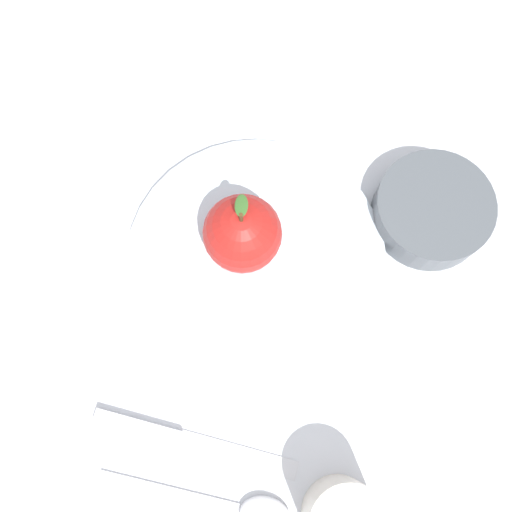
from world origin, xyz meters
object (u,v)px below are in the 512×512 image
at_px(apple, 245,234).
at_px(spoon, 242,510).
at_px(side_bowl, 433,209).
at_px(dinner_plate, 256,259).
at_px(knife, 177,438).

xyz_separation_m(apple, spoon, (-0.25, -0.00, -0.05)).
height_order(apple, side_bowl, apple).
height_order(dinner_plate, spoon, dinner_plate).
bearing_deg(spoon, knife, 45.90).
relative_size(dinner_plate, side_bowl, 2.21).
distance_m(side_bowl, knife, 0.34).
xyz_separation_m(apple, knife, (-0.19, 0.06, -0.05)).
height_order(side_bowl, knife, side_bowl).
bearing_deg(dinner_plate, apple, 40.36).
xyz_separation_m(dinner_plate, apple, (0.01, 0.01, 0.04)).
distance_m(apple, side_bowl, 0.20).
height_order(dinner_plate, side_bowl, side_bowl).
height_order(side_bowl, spoon, side_bowl).
xyz_separation_m(dinner_plate, knife, (-0.18, 0.07, -0.01)).
xyz_separation_m(side_bowl, spoon, (-0.29, 0.19, -0.02)).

